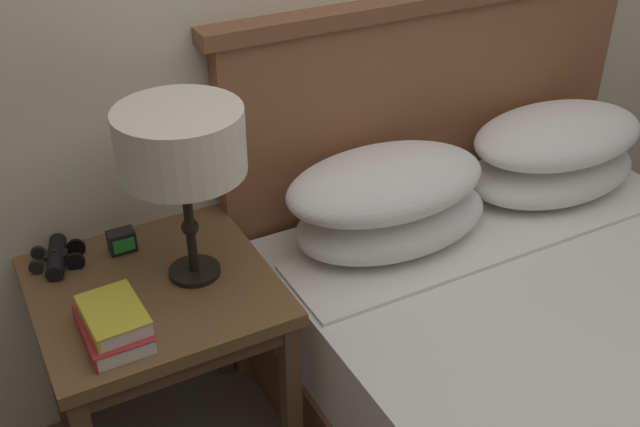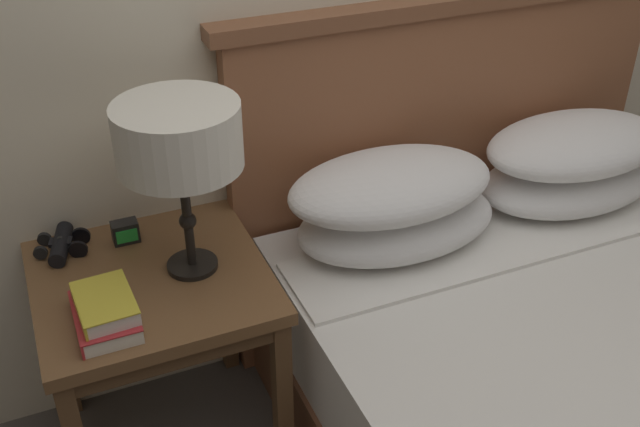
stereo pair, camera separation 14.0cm
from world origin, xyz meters
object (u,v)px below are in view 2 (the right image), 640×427
at_px(binoculars_pair, 62,244).
at_px(alarm_clock, 125,232).
at_px(book_stacked_on_top, 104,304).
at_px(book_on_nightstand, 104,317).
at_px(nightstand, 153,300).
at_px(table_lamp, 179,140).
at_px(bed, 608,415).

bearing_deg(binoculars_pair, alarm_clock, -6.76).
bearing_deg(book_stacked_on_top, book_on_nightstand, 159.91).
xyz_separation_m(nightstand, binoculars_pair, (-0.19, 0.19, 0.11)).
xyz_separation_m(binoculars_pair, alarm_clock, (0.16, -0.02, 0.01)).
relative_size(nightstand, table_lamp, 1.37).
bearing_deg(nightstand, binoculars_pair, 134.33).
height_order(bed, book_on_nightstand, bed).
bearing_deg(binoculars_pair, nightstand, -45.67).
bearing_deg(bed, nightstand, 147.73).
relative_size(bed, table_lamp, 4.45).
distance_m(nightstand, alarm_clock, 0.21).
xyz_separation_m(book_stacked_on_top, alarm_clock, (0.11, 0.32, -0.03)).
bearing_deg(book_on_nightstand, table_lamp, 29.31).
relative_size(table_lamp, binoculars_pair, 2.73).
height_order(nightstand, bed, bed).
height_order(book_on_nightstand, alarm_clock, alarm_clock).
bearing_deg(table_lamp, alarm_clock, 125.86).
distance_m(nightstand, book_on_nightstand, 0.23).
distance_m(table_lamp, alarm_clock, 0.40).
relative_size(book_on_nightstand, alarm_clock, 3.04).
bearing_deg(binoculars_pair, book_on_nightstand, -81.09).
xyz_separation_m(book_stacked_on_top, binoculars_pair, (-0.06, 0.34, -0.04)).
bearing_deg(alarm_clock, nightstand, -82.11).
relative_size(bed, book_on_nightstand, 9.45).
relative_size(book_on_nightstand, book_stacked_on_top, 1.14).
xyz_separation_m(nightstand, table_lamp, (0.11, -0.01, 0.45)).
distance_m(nightstand, book_stacked_on_top, 0.24).
xyz_separation_m(bed, book_stacked_on_top, (-1.13, 0.48, 0.36)).
bearing_deg(nightstand, table_lamp, -6.05).
bearing_deg(alarm_clock, book_stacked_on_top, -108.11).
bearing_deg(book_on_nightstand, bed, -23.04).
height_order(bed, binoculars_pair, bed).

